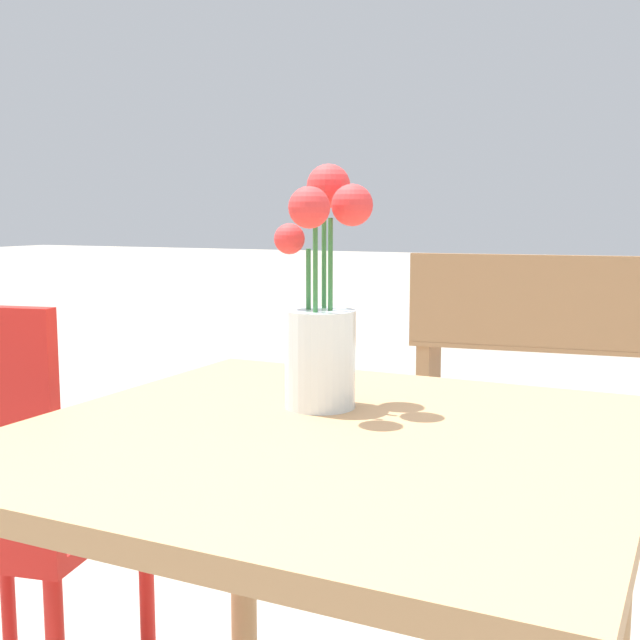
{
  "coord_description": "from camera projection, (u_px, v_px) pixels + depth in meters",
  "views": [
    {
      "loc": [
        0.43,
        -0.93,
        1.02
      ],
      "look_at": [
        -0.06,
        0.11,
        0.87
      ],
      "focal_mm": 45.0,
      "sensor_mm": 36.0,
      "label": 1
    }
  ],
  "objects": [
    {
      "name": "bench_near",
      "position": [
        603.0,
        344.0,
        3.47
      ],
      "size": [
        1.7,
        0.56,
        0.85
      ],
      "color": "#9E7047",
      "rests_on": "ground_plane"
    },
    {
      "name": "flower_vase",
      "position": [
        321.0,
        323.0,
        1.16
      ],
      "size": [
        0.15,
        0.17,
        0.35
      ],
      "color": "silver",
      "rests_on": "table_front"
    },
    {
      "name": "table_front",
      "position": [
        327.0,
        516.0,
        1.06
      ],
      "size": [
        0.8,
        0.79,
        0.74
      ],
      "color": "tan",
      "rests_on": "ground_plane"
    }
  ]
}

